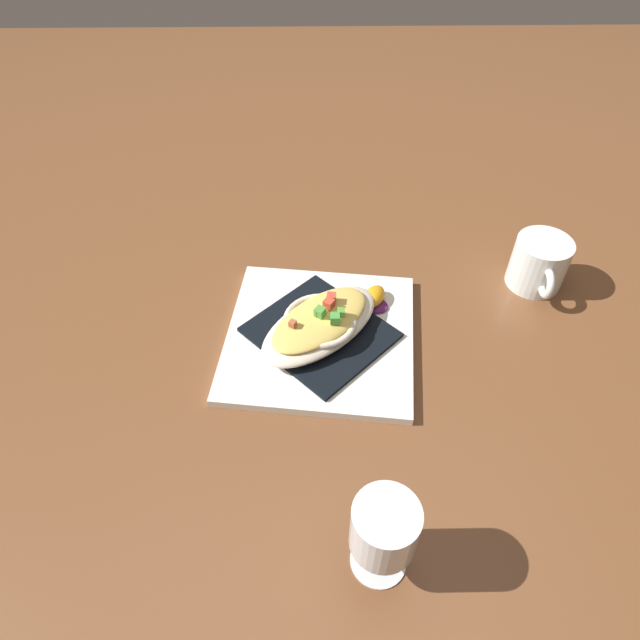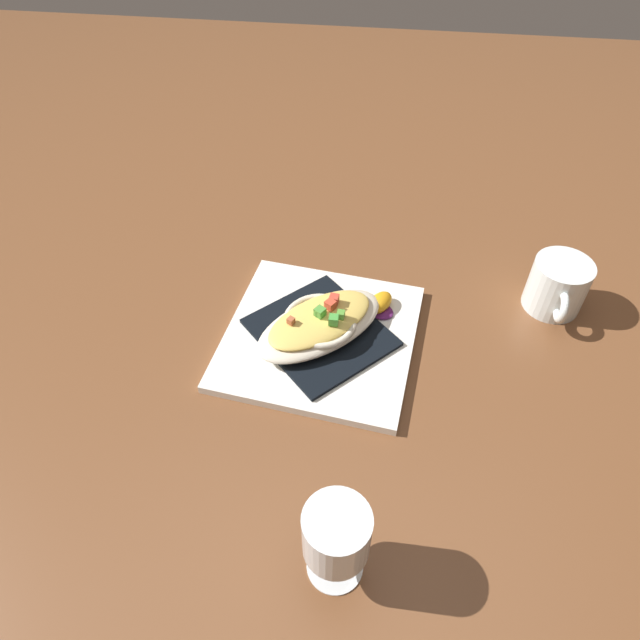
% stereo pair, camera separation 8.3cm
% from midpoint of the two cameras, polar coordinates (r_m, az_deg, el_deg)
% --- Properties ---
extents(ground_plane, '(2.60, 2.60, 0.00)m').
position_cam_midpoint_polar(ground_plane, '(0.86, -2.75, -2.14)').
color(ground_plane, brown).
extents(square_plate, '(0.31, 0.31, 0.01)m').
position_cam_midpoint_polar(square_plate, '(0.85, -2.77, -1.84)').
color(square_plate, white).
rests_on(square_plate, ground_plane).
extents(folded_napkin, '(0.25, 0.25, 0.01)m').
position_cam_midpoint_polar(folded_napkin, '(0.85, -2.79, -1.40)').
color(folded_napkin, black).
rests_on(folded_napkin, square_plate).
extents(gratin_dish, '(0.23, 0.22, 0.05)m').
position_cam_midpoint_polar(gratin_dish, '(0.83, -2.83, -0.42)').
color(gratin_dish, beige).
rests_on(gratin_dish, folded_napkin).
extents(orange_garnish, '(0.06, 0.07, 0.02)m').
position_cam_midpoint_polar(orange_garnish, '(0.89, 2.81, 2.06)').
color(orange_garnish, '#551B58').
rests_on(orange_garnish, square_plate).
extents(coffee_mug, '(0.09, 0.12, 0.09)m').
position_cam_midpoint_polar(coffee_mug, '(0.97, 18.98, 5.11)').
color(coffee_mug, white).
rests_on(coffee_mug, ground_plane).
extents(stemmed_glass, '(0.07, 0.07, 0.12)m').
position_cam_midpoint_polar(stemmed_glass, '(0.61, 2.40, -20.81)').
color(stemmed_glass, white).
rests_on(stemmed_glass, ground_plane).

